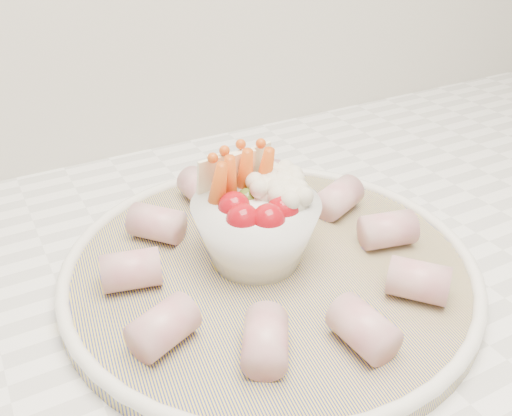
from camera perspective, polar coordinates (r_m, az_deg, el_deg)
serving_platter at (r=0.52m, az=1.39°, el=-5.90°), size 0.42×0.42×0.02m
veggie_bowl at (r=0.50m, az=0.11°, el=-1.29°), size 0.11×0.11×0.10m
cured_meat_rolls at (r=0.51m, az=1.35°, el=-4.08°), size 0.29×0.30×0.03m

